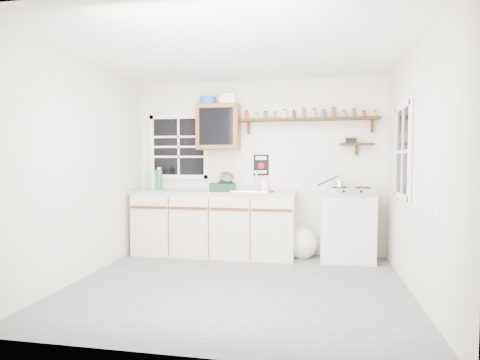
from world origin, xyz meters
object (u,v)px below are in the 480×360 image
main_cabinet (214,223)px  spice_shelf (309,118)px  upper_cabinet (219,127)px  hotplate (351,190)px  right_cabinet (347,227)px  dish_rack (224,185)px

main_cabinet → spice_shelf: 1.98m
upper_cabinet → hotplate: upper_cabinet is taller
right_cabinet → hotplate: (0.05, -0.02, 0.49)m
main_cabinet → right_cabinet: (1.83, 0.03, -0.01)m
spice_shelf → main_cabinet: bearing=-170.8°
spice_shelf → dish_rack: 1.50m
main_cabinet → spice_shelf: bearing=9.2°
spice_shelf → right_cabinet: bearing=-19.7°
spice_shelf → hotplate: (0.57, -0.21, -0.98)m
right_cabinet → spice_shelf: spice_shelf is taller
upper_cabinet → hotplate: size_ratio=1.07×
main_cabinet → right_cabinet: 1.84m
main_cabinet → upper_cabinet: (0.03, 0.14, 1.36)m
upper_cabinet → spice_shelf: 1.28m
spice_shelf → dish_rack: bearing=-164.4°
upper_cabinet → dish_rack: upper_cabinet is taller
spice_shelf → hotplate: bearing=-20.0°
dish_rack → main_cabinet: bearing=135.8°
main_cabinet → upper_cabinet: size_ratio=3.55×
upper_cabinet → spice_shelf: upper_cabinet is taller
main_cabinet → right_cabinet: bearing=0.8°
upper_cabinet → hotplate: (1.85, -0.14, -0.88)m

